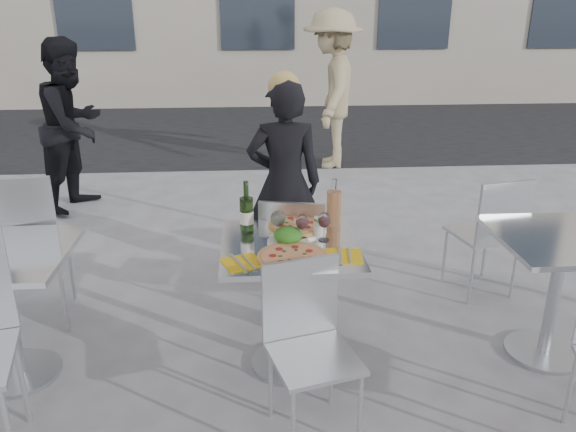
{
  "coord_description": "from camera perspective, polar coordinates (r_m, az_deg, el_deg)",
  "views": [
    {
      "loc": [
        -0.2,
        -2.7,
        1.94
      ],
      "look_at": [
        0.0,
        0.15,
        0.85
      ],
      "focal_mm": 35.0,
      "sensor_mm": 36.0,
      "label": 1
    }
  ],
  "objects": [
    {
      "name": "main_table",
      "position": [
        3.04,
        0.2,
        -6.49
      ],
      "size": [
        0.72,
        0.72,
        0.75
      ],
      "color": "#B7BABF",
      "rests_on": "ground"
    },
    {
      "name": "pedestrian_a",
      "position": [
        5.88,
        -20.99,
        8.58
      ],
      "size": [
        0.86,
        0.96,
        1.65
      ],
      "primitive_type": "imported",
      "rotation": [
        0.0,
        0.0,
        1.23
      ],
      "color": "black",
      "rests_on": "ground"
    },
    {
      "name": "wineglass_white_a",
      "position": [
        2.98,
        -0.88,
        -0.34
      ],
      "size": [
        0.07,
        0.07,
        0.16
      ],
      "color": "white",
      "rests_on": "main_table"
    },
    {
      "name": "wine_bottle",
      "position": [
        3.07,
        -4.23,
        0.31
      ],
      "size": [
        0.07,
        0.08,
        0.29
      ],
      "color": "#2D531F",
      "rests_on": "main_table"
    },
    {
      "name": "carafe",
      "position": [
        3.12,
        4.67,
        0.72
      ],
      "size": [
        0.08,
        0.08,
        0.29
      ],
      "color": "tan",
      "rests_on": "main_table"
    },
    {
      "name": "napkin_right",
      "position": [
        2.82,
        5.71,
        -4.04
      ],
      "size": [
        0.2,
        0.2,
        0.01
      ],
      "rotation": [
        0.0,
        0.0,
        -0.11
      ],
      "color": "yellow",
      "rests_on": "main_table"
    },
    {
      "name": "pizza_near",
      "position": [
        2.78,
        0.46,
        -4.2
      ],
      "size": [
        0.35,
        0.35,
        0.02
      ],
      "color": "tan",
      "rests_on": "main_table"
    },
    {
      "name": "salad_plate",
      "position": [
        2.95,
        -0.0,
        -2.1
      ],
      "size": [
        0.22,
        0.22,
        0.09
      ],
      "color": "white",
      "rests_on": "main_table"
    },
    {
      "name": "wineglass_red_a",
      "position": [
        2.93,
        1.45,
        -0.71
      ],
      "size": [
        0.07,
        0.07,
        0.16
      ],
      "color": "white",
      "rests_on": "main_table"
    },
    {
      "name": "wineglass_white_b",
      "position": [
        2.98,
        -1.15,
        -0.37
      ],
      "size": [
        0.07,
        0.07,
        0.16
      ],
      "color": "white",
      "rests_on": "main_table"
    },
    {
      "name": "pedestrian_b",
      "position": [
        7.01,
        4.45,
        12.64
      ],
      "size": [
        0.89,
        1.32,
        1.89
      ],
      "primitive_type": "imported",
      "rotation": [
        0.0,
        0.0,
        4.55
      ],
      "color": "tan",
      "rests_on": "ground"
    },
    {
      "name": "side_chair_lfar",
      "position": [
        3.73,
        -25.43,
        -2.19
      ],
      "size": [
        0.54,
        0.55,
        1.02
      ],
      "rotation": [
        0.0,
        0.0,
        3.31
      ],
      "color": "silver",
      "rests_on": "ground"
    },
    {
      "name": "woman_diner",
      "position": [
        4.01,
        -0.37,
        3.37
      ],
      "size": [
        0.53,
        0.35,
        1.46
      ],
      "primitive_type": "imported",
      "rotation": [
        0.0,
        0.0,
        3.14
      ],
      "color": "black",
      "rests_on": "ground"
    },
    {
      "name": "chair_far",
      "position": [
        3.46,
        0.57,
        -3.53
      ],
      "size": [
        0.46,
        0.47,
        0.86
      ],
      "rotation": [
        0.0,
        0.0,
        2.94
      ],
      "color": "silver",
      "rests_on": "ground"
    },
    {
      "name": "side_chair_rfar",
      "position": [
        4.03,
        20.01,
        -1.13
      ],
      "size": [
        0.47,
        0.48,
        0.87
      ],
      "rotation": [
        0.0,
        0.0,
        3.36
      ],
      "color": "silver",
      "rests_on": "ground"
    },
    {
      "name": "street_asphalt",
      "position": [
        9.4,
        -2.7,
        8.95
      ],
      "size": [
        24.0,
        5.0,
        0.0
      ],
      "primitive_type": "cube",
      "color": "black",
      "rests_on": "ground"
    },
    {
      "name": "chair_near",
      "position": [
        2.67,
        2.01,
        -11.88
      ],
      "size": [
        0.47,
        0.47,
        0.83
      ],
      "rotation": [
        0.0,
        0.0,
        0.27
      ],
      "color": "silver",
      "rests_on": "ground"
    },
    {
      "name": "napkin_left",
      "position": [
        2.75,
        -4.67,
        -4.73
      ],
      "size": [
        0.24,
        0.24,
        0.01
      ],
      "rotation": [
        0.0,
        0.0,
        0.4
      ],
      "color": "yellow",
      "rests_on": "main_table"
    },
    {
      "name": "sugar_shaker",
      "position": [
        3.03,
        3.17,
        -1.12
      ],
      "size": [
        0.06,
        0.06,
        0.11
      ],
      "color": "white",
      "rests_on": "main_table"
    },
    {
      "name": "wineglass_red_b",
      "position": [
        2.96,
        3.71,
        -0.52
      ],
      "size": [
        0.07,
        0.07,
        0.16
      ],
      "color": "white",
      "rests_on": "main_table"
    },
    {
      "name": "pizza_far",
      "position": [
        3.14,
        0.81,
        -1.04
      ],
      "size": [
        0.35,
        0.35,
        0.03
      ],
      "color": "white",
      "rests_on": "main_table"
    },
    {
      "name": "ground",
      "position": [
        3.33,
        0.18,
        -14.77
      ],
      "size": [
        80.0,
        80.0,
        0.0
      ],
      "primitive_type": "plane",
      "color": "slate"
    },
    {
      "name": "side_table_left",
      "position": [
        3.31,
        -26.91,
        -6.61
      ],
      "size": [
        0.72,
        0.72,
        0.75
      ],
      "color": "#B7BABF",
      "rests_on": "ground"
    },
    {
      "name": "side_table_right",
      "position": [
        3.48,
        25.77,
        -5.06
      ],
      "size": [
        0.72,
        0.72,
        0.75
      ],
      "color": "#B7BABF",
      "rests_on": "ground"
    }
  ]
}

